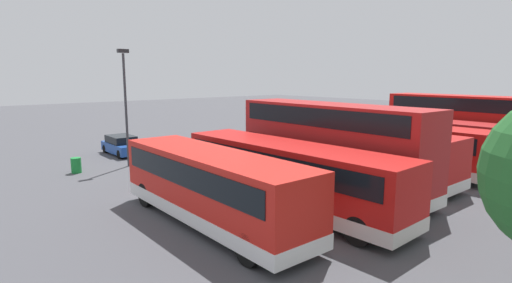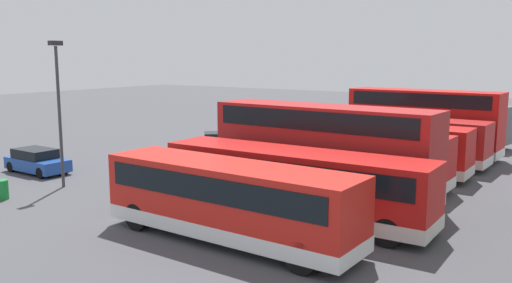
{
  "view_description": "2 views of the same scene",
  "coord_description": "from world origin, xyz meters",
  "px_view_note": "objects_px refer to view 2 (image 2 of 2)",
  "views": [
    {
      "loc": [
        19.67,
        23.77,
        5.93
      ],
      "look_at": [
        1.41,
        2.61,
        1.36
      ],
      "focal_mm": 28.06,
      "sensor_mm": 36.0,
      "label": 1
    },
    {
      "loc": [
        26.32,
        22.52,
        6.87
      ],
      "look_at": [
        -1.86,
        3.43,
        1.44
      ],
      "focal_mm": 37.67,
      "sensor_mm": 36.0,
      "label": 2
    }
  ],
  "objects_px": {
    "bus_double_decker_near_end": "(423,121)",
    "car_hatchback_silver": "(219,143)",
    "bus_single_deck_sixth": "(294,182)",
    "bus_single_deck_seventh": "(229,199)",
    "car_small_green": "(37,161)",
    "bus_double_decker_fifth": "(323,149)",
    "waste_bin_yellow": "(2,190)",
    "bus_single_deck_third": "(374,145)",
    "bus_single_deck_fourth": "(350,155)",
    "lamp_post_tall": "(59,102)",
    "bus_single_deck_second": "(401,138)",
    "box_truck_blue": "(460,124)"
  },
  "relations": [
    {
      "from": "bus_double_decker_near_end",
      "to": "car_hatchback_silver",
      "type": "bearing_deg",
      "value": -60.87
    },
    {
      "from": "bus_single_deck_sixth",
      "to": "bus_single_deck_seventh",
      "type": "relative_size",
      "value": 1.14
    },
    {
      "from": "car_small_green",
      "to": "bus_double_decker_fifth",
      "type": "bearing_deg",
      "value": 103.87
    },
    {
      "from": "bus_single_deck_sixth",
      "to": "waste_bin_yellow",
      "type": "height_order",
      "value": "bus_single_deck_sixth"
    },
    {
      "from": "bus_single_deck_third",
      "to": "waste_bin_yellow",
      "type": "distance_m",
      "value": 20.3
    },
    {
      "from": "bus_single_deck_seventh",
      "to": "car_hatchback_silver",
      "type": "bearing_deg",
      "value": -140.94
    },
    {
      "from": "bus_single_deck_sixth",
      "to": "car_hatchback_silver",
      "type": "bearing_deg",
      "value": -131.21
    },
    {
      "from": "bus_single_deck_third",
      "to": "waste_bin_yellow",
      "type": "relative_size",
      "value": 11.61
    },
    {
      "from": "car_hatchback_silver",
      "to": "car_small_green",
      "type": "bearing_deg",
      "value": -22.15
    },
    {
      "from": "bus_single_deck_fourth",
      "to": "waste_bin_yellow",
      "type": "xyz_separation_m",
      "value": [
        12.35,
        -12.63,
        -1.15
      ]
    },
    {
      "from": "bus_single_deck_third",
      "to": "bus_double_decker_fifth",
      "type": "xyz_separation_m",
      "value": [
        7.21,
        0.29,
        0.83
      ]
    },
    {
      "from": "waste_bin_yellow",
      "to": "lamp_post_tall",
      "type": "bearing_deg",
      "value": 174.62
    },
    {
      "from": "bus_double_decker_fifth",
      "to": "bus_single_deck_seventh",
      "type": "height_order",
      "value": "bus_double_decker_fifth"
    },
    {
      "from": "bus_double_decker_fifth",
      "to": "car_hatchback_silver",
      "type": "relative_size",
      "value": 2.63
    },
    {
      "from": "bus_single_deck_third",
      "to": "bus_double_decker_fifth",
      "type": "bearing_deg",
      "value": 2.27
    },
    {
      "from": "bus_double_decker_fifth",
      "to": "car_hatchback_silver",
      "type": "bearing_deg",
      "value": -121.56
    },
    {
      "from": "bus_single_deck_second",
      "to": "car_hatchback_silver",
      "type": "relative_size",
      "value": 2.56
    },
    {
      "from": "box_truck_blue",
      "to": "waste_bin_yellow",
      "type": "relative_size",
      "value": 8.25
    },
    {
      "from": "bus_single_deck_third",
      "to": "car_hatchback_silver",
      "type": "xyz_separation_m",
      "value": [
        -0.21,
        -11.8,
        -0.92
      ]
    },
    {
      "from": "bus_double_decker_near_end",
      "to": "bus_double_decker_fifth",
      "type": "relative_size",
      "value": 0.93
    },
    {
      "from": "bus_double_decker_near_end",
      "to": "car_small_green",
      "type": "xyz_separation_m",
      "value": [
        18.53,
        -17.2,
        -1.75
      ]
    },
    {
      "from": "bus_single_deck_sixth",
      "to": "lamp_post_tall",
      "type": "xyz_separation_m",
      "value": [
        1.9,
        -12.99,
        2.87
      ]
    },
    {
      "from": "box_truck_blue",
      "to": "car_hatchback_silver",
      "type": "relative_size",
      "value": 1.85
    },
    {
      "from": "bus_double_decker_fifth",
      "to": "bus_single_deck_sixth",
      "type": "height_order",
      "value": "bus_double_decker_fifth"
    },
    {
      "from": "bus_single_deck_sixth",
      "to": "lamp_post_tall",
      "type": "distance_m",
      "value": 13.44
    },
    {
      "from": "car_small_green",
      "to": "waste_bin_yellow",
      "type": "bearing_deg",
      "value": 40.97
    },
    {
      "from": "bus_single_deck_second",
      "to": "bus_single_deck_seventh",
      "type": "height_order",
      "value": "same"
    },
    {
      "from": "bus_single_deck_second",
      "to": "car_hatchback_silver",
      "type": "height_order",
      "value": "bus_single_deck_second"
    },
    {
      "from": "bus_single_deck_fourth",
      "to": "bus_single_deck_sixth",
      "type": "bearing_deg",
      "value": 5.22
    },
    {
      "from": "car_small_green",
      "to": "bus_single_deck_second",
      "type": "bearing_deg",
      "value": 131.91
    },
    {
      "from": "box_truck_blue",
      "to": "bus_single_deck_sixth",
      "type": "bearing_deg",
      "value": -2.45
    },
    {
      "from": "bus_single_deck_second",
      "to": "box_truck_blue",
      "type": "height_order",
      "value": "box_truck_blue"
    },
    {
      "from": "bus_single_deck_second",
      "to": "waste_bin_yellow",
      "type": "relative_size",
      "value": 11.45
    },
    {
      "from": "bus_single_deck_second",
      "to": "waste_bin_yellow",
      "type": "xyz_separation_m",
      "value": [
        19.71,
        -12.89,
        -1.15
      ]
    },
    {
      "from": "lamp_post_tall",
      "to": "box_truck_blue",
      "type": "bearing_deg",
      "value": 151.41
    },
    {
      "from": "bus_single_deck_third",
      "to": "bus_single_deck_sixth",
      "type": "bearing_deg",
      "value": 4.03
    },
    {
      "from": "box_truck_blue",
      "to": "lamp_post_tall",
      "type": "relative_size",
      "value": 1.03
    },
    {
      "from": "car_hatchback_silver",
      "to": "waste_bin_yellow",
      "type": "height_order",
      "value": "car_hatchback_silver"
    },
    {
      "from": "bus_single_deck_seventh",
      "to": "lamp_post_tall",
      "type": "relative_size",
      "value": 1.38
    },
    {
      "from": "bus_single_deck_seventh",
      "to": "car_hatchback_silver",
      "type": "relative_size",
      "value": 2.48
    },
    {
      "from": "bus_single_deck_fourth",
      "to": "bus_double_decker_fifth",
      "type": "height_order",
      "value": "bus_double_decker_fifth"
    },
    {
      "from": "bus_single_deck_fourth",
      "to": "lamp_post_tall",
      "type": "xyz_separation_m",
      "value": [
        9.1,
        -12.33,
        2.87
      ]
    },
    {
      "from": "bus_single_deck_sixth",
      "to": "bus_single_deck_seventh",
      "type": "distance_m",
      "value": 3.78
    },
    {
      "from": "bus_single_deck_seventh",
      "to": "bus_single_deck_sixth",
      "type": "bearing_deg",
      "value": 170.68
    },
    {
      "from": "bus_double_decker_near_end",
      "to": "lamp_post_tall",
      "type": "distance_m",
      "value": 23.78
    },
    {
      "from": "bus_double_decker_near_end",
      "to": "bus_single_deck_seventh",
      "type": "distance_m",
      "value": 21.7
    },
    {
      "from": "bus_double_decker_near_end",
      "to": "waste_bin_yellow",
      "type": "relative_size",
      "value": 10.94
    },
    {
      "from": "bus_single_deck_third",
      "to": "lamp_post_tall",
      "type": "bearing_deg",
      "value": -43.94
    },
    {
      "from": "box_truck_blue",
      "to": "waste_bin_yellow",
      "type": "bearing_deg",
      "value": -26.31
    },
    {
      "from": "bus_double_decker_near_end",
      "to": "bus_single_deck_fourth",
      "type": "height_order",
      "value": "bus_double_decker_near_end"
    }
  ]
}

